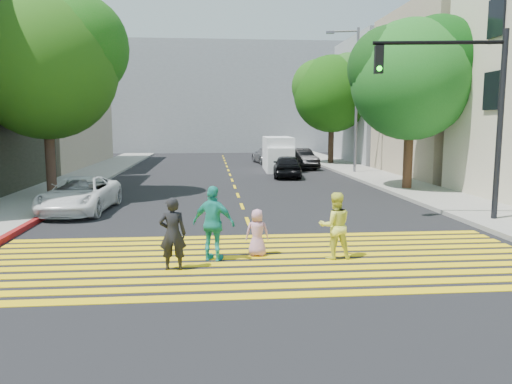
{
  "coord_description": "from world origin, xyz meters",
  "views": [
    {
      "loc": [
        -1.2,
        -10.2,
        3.24
      ],
      "look_at": [
        0.0,
        3.0,
        1.4
      ],
      "focal_mm": 35.0,
      "sensor_mm": 36.0,
      "label": 1
    }
  ],
  "objects": [
    {
      "name": "backdrop_block",
      "position": [
        0.0,
        48.0,
        6.0
      ],
      "size": [
        30.0,
        8.0,
        12.0
      ],
      "primitive_type": "cube",
      "color": "gray",
      "rests_on": "ground"
    },
    {
      "name": "pedestrian_woman",
      "position": [
        1.74,
        1.25,
        0.81
      ],
      "size": [
        0.8,
        0.63,
        1.61
      ],
      "primitive_type": "imported",
      "rotation": [
        0.0,
        0.0,
        3.17
      ],
      "color": "#F1F454",
      "rests_on": "ground"
    },
    {
      "name": "tree_right_far",
      "position": [
        8.2,
        27.9,
        5.75
      ],
      "size": [
        7.95,
        7.72,
        8.51
      ],
      "rotation": [
        0.0,
        0.0,
        -0.41
      ],
      "color": "#321F1B",
      "rests_on": "ground"
    },
    {
      "name": "lane_line",
      "position": [
        0.0,
        22.5,
        0.01
      ],
      "size": [
        0.12,
        34.4,
        0.01
      ],
      "color": "yellow",
      "rests_on": "ground"
    },
    {
      "name": "building_left_tan",
      "position": [
        -16.0,
        28.0,
        5.0
      ],
      "size": [
        12.0,
        16.0,
        10.0
      ],
      "primitive_type": "cube",
      "color": "tan",
      "rests_on": "ground"
    },
    {
      "name": "tree_right_near",
      "position": [
        8.24,
        12.76,
        5.52
      ],
      "size": [
        7.51,
        7.27,
        8.16
      ],
      "rotation": [
        0.0,
        0.0,
        -0.38
      ],
      "color": "#382213",
      "rests_on": "ground"
    },
    {
      "name": "dark_car_parked",
      "position": [
        5.11,
        24.73,
        0.72
      ],
      "size": [
        2.18,
        4.55,
        1.44
      ],
      "primitive_type": "imported",
      "rotation": [
        0.0,
        0.0,
        0.15
      ],
      "color": "black",
      "rests_on": "ground"
    },
    {
      "name": "white_sedan",
      "position": [
        -5.98,
        8.32,
        0.64
      ],
      "size": [
        2.39,
        4.72,
        1.28
      ],
      "primitive_type": "imported",
      "rotation": [
        0.0,
        0.0,
        -0.06
      ],
      "color": "white",
      "rests_on": "ground"
    },
    {
      "name": "street_lamp",
      "position": [
        7.75,
        20.81,
        5.19
      ],
      "size": [
        2.02,
        0.69,
        9.04
      ],
      "rotation": [
        0.0,
        0.0,
        -0.25
      ],
      "color": "slate",
      "rests_on": "ground"
    },
    {
      "name": "sidewalk_left",
      "position": [
        -8.5,
        22.0,
        0.07
      ],
      "size": [
        3.0,
        40.0,
        0.15
      ],
      "primitive_type": "cube",
      "color": "gray",
      "rests_on": "ground"
    },
    {
      "name": "building_right_grey",
      "position": [
        15.0,
        30.0,
        5.0
      ],
      "size": [
        10.0,
        10.0,
        10.0
      ],
      "primitive_type": "cube",
      "color": "gray",
      "rests_on": "ground"
    },
    {
      "name": "white_van",
      "position": [
        3.38,
        23.44,
        1.08
      ],
      "size": [
        2.02,
        4.91,
        2.28
      ],
      "rotation": [
        0.0,
        0.0,
        -0.04
      ],
      "color": "white",
      "rests_on": "ground"
    },
    {
      "name": "silver_car",
      "position": [
        3.34,
        29.75,
        0.64
      ],
      "size": [
        2.38,
        4.64,
        1.29
      ],
      "primitive_type": "imported",
      "rotation": [
        0.0,
        0.0,
        3.28
      ],
      "color": "gray",
      "rests_on": "ground"
    },
    {
      "name": "ground",
      "position": [
        0.0,
        0.0,
        0.0
      ],
      "size": [
        120.0,
        120.0,
        0.0
      ],
      "primitive_type": "plane",
      "color": "black"
    },
    {
      "name": "building_right_tan",
      "position": [
        15.0,
        19.0,
        5.0
      ],
      "size": [
        10.0,
        10.0,
        10.0
      ],
      "primitive_type": "cube",
      "color": "tan",
      "rests_on": "ground"
    },
    {
      "name": "sidewalk_right",
      "position": [
        8.5,
        15.0,
        0.07
      ],
      "size": [
        3.0,
        60.0,
        0.15
      ],
      "primitive_type": "cube",
      "color": "gray",
      "rests_on": "ground"
    },
    {
      "name": "pedestrian_extra",
      "position": [
        -1.15,
        1.38,
        0.89
      ],
      "size": [
        1.13,
        0.81,
        1.78
      ],
      "primitive_type": "imported",
      "rotation": [
        0.0,
        0.0,
        2.73
      ],
      "color": "teal",
      "rests_on": "ground"
    },
    {
      "name": "pedestrian_child",
      "position": [
        -0.09,
        1.67,
        0.58
      ],
      "size": [
        0.59,
        0.41,
        1.17
      ],
      "primitive_type": "imported",
      "rotation": [
        0.0,
        0.0,
        3.07
      ],
      "color": "#D28FAB",
      "rests_on": "ground"
    },
    {
      "name": "curb_red",
      "position": [
        -6.9,
        6.0,
        0.08
      ],
      "size": [
        0.2,
        8.0,
        0.16
      ],
      "primitive_type": "cube",
      "color": "maroon",
      "rests_on": "ground"
    },
    {
      "name": "dark_car_near",
      "position": [
        3.35,
        19.22,
        0.69
      ],
      "size": [
        2.06,
        4.18,
        1.37
      ],
      "primitive_type": "imported",
      "rotation": [
        0.0,
        0.0,
        3.03
      ],
      "color": "black",
      "rests_on": "ground"
    },
    {
      "name": "traffic_signal",
      "position": [
        6.86,
        5.18,
        3.97
      ],
      "size": [
        4.17,
        0.78,
        6.14
      ],
      "rotation": [
        0.0,
        0.0,
        -0.14
      ],
      "color": "black",
      "rests_on": "ground"
    },
    {
      "name": "crosswalk",
      "position": [
        0.0,
        1.28,
        0.01
      ],
      "size": [
        13.4,
        5.3,
        0.01
      ],
      "color": "yellow",
      "rests_on": "ground"
    },
    {
      "name": "pedestrian_man",
      "position": [
        -2.06,
        0.68,
        0.82
      ],
      "size": [
        0.61,
        0.41,
        1.63
      ],
      "primitive_type": "imported",
      "rotation": [
        0.0,
        0.0,
        3.11
      ],
      "color": "black",
      "rests_on": "ground"
    },
    {
      "name": "tree_left",
      "position": [
        -7.99,
        11.98,
        5.87
      ],
      "size": [
        6.96,
        6.55,
        8.71
      ],
      "rotation": [
        0.0,
        0.0,
        0.09
      ],
      "color": "#493021",
      "rests_on": "ground"
    }
  ]
}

